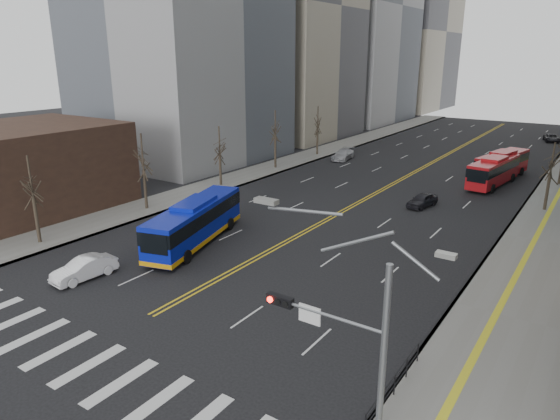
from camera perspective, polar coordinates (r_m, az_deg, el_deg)
ground at (r=27.72m, az=-22.52°, el=-15.30°), size 220.00×220.00×0.00m
sidewalk_left at (r=69.43m, az=1.00°, el=5.49°), size 5.00×130.00×0.15m
crosswalk at (r=27.71m, az=-22.52°, el=-15.29°), size 26.70×4.00×0.01m
centerline at (r=71.52m, az=16.70°, el=5.05°), size 0.55×100.00×0.01m
storefront at (r=53.29m, az=-28.21°, el=4.09°), size 14.00×18.00×8.00m
signal_mast at (r=18.20m, az=7.48°, el=-14.25°), size 5.37×0.37×9.39m
pedestrian_railing at (r=23.36m, az=12.98°, el=-18.54°), size 0.06×6.06×1.02m
street_trees at (r=54.97m, az=3.26°, el=7.40°), size 35.20×47.20×7.60m
blue_bus at (r=39.73m, az=-9.67°, el=-1.26°), size 5.71×12.25×3.50m
red_bus_near at (r=61.71m, az=23.23°, el=4.25°), size 3.71×10.58×3.31m
red_bus_far at (r=65.80m, az=24.06°, el=4.91°), size 4.38×10.75×3.34m
car_white at (r=35.88m, az=-21.47°, el=-6.25°), size 1.90×4.47×1.43m
car_dark_mid at (r=50.92m, az=15.95°, el=1.09°), size 2.37×4.18×1.34m
car_silver at (r=71.91m, az=7.23°, el=6.31°), size 2.69×5.32×1.48m
car_dark_far at (r=98.37m, az=28.62°, el=7.24°), size 3.26×4.96×1.27m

